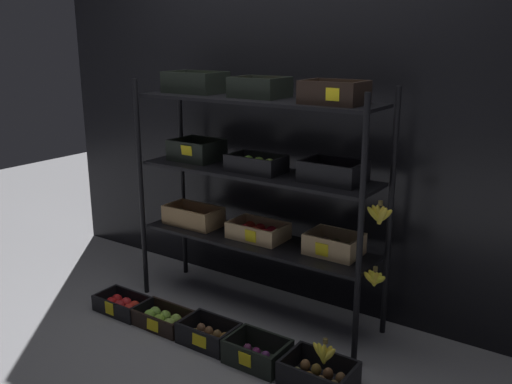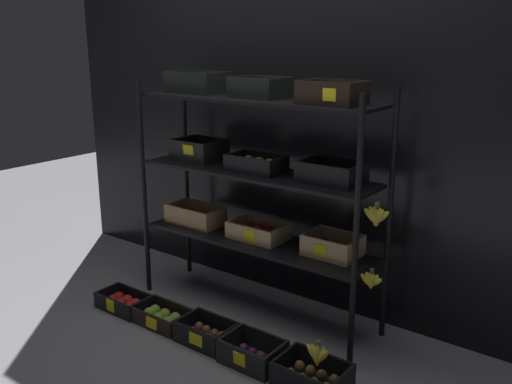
# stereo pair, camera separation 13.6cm
# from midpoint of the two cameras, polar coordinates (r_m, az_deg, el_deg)

# --- Properties ---
(ground_plane) EXTENTS (10.00, 10.00, 0.00)m
(ground_plane) POSITION_cam_midpoint_polar(r_m,az_deg,el_deg) (3.64, 1.10, -12.05)
(ground_plane) COLOR gray
(storefront_wall) EXTENTS (3.94, 0.12, 2.47)m
(storefront_wall) POSITION_cam_midpoint_polar(r_m,az_deg,el_deg) (3.59, 4.99, 8.28)
(storefront_wall) COLOR black
(storefront_wall) RESTS_ON ground_plane
(display_rack) EXTENTS (1.67, 0.43, 1.48)m
(display_rack) POSITION_cam_midpoint_polar(r_m,az_deg,el_deg) (3.33, 1.21, 2.35)
(display_rack) COLOR black
(display_rack) RESTS_ON ground_plane
(crate_ground_apple_red) EXTENTS (0.35, 0.21, 0.10)m
(crate_ground_apple_red) POSITION_cam_midpoint_polar(r_m,az_deg,el_deg) (3.72, -12.34, -11.02)
(crate_ground_apple_red) COLOR black
(crate_ground_apple_red) RESTS_ON ground_plane
(crate_ground_apple_green) EXTENTS (0.36, 0.22, 0.10)m
(crate_ground_apple_green) POSITION_cam_midpoint_polar(r_m,az_deg,el_deg) (3.51, -8.51, -12.55)
(crate_ground_apple_green) COLOR black
(crate_ground_apple_green) RESTS_ON ground_plane
(crate_ground_kiwi) EXTENTS (0.32, 0.23, 0.13)m
(crate_ground_kiwi) POSITION_cam_midpoint_polar(r_m,az_deg,el_deg) (3.29, -3.86, -14.38)
(crate_ground_kiwi) COLOR black
(crate_ground_kiwi) RESTS_ON ground_plane
(crate_ground_plum) EXTENTS (0.32, 0.24, 0.14)m
(crate_ground_plum) POSITION_cam_midpoint_polar(r_m,az_deg,el_deg) (3.10, 0.96, -16.33)
(crate_ground_plum) COLOR black
(crate_ground_plum) RESTS_ON ground_plane
(crate_ground_rightmost_kiwi) EXTENTS (0.36, 0.25, 0.13)m
(crate_ground_rightmost_kiwi) POSITION_cam_midpoint_polar(r_m,az_deg,el_deg) (2.95, 7.17, -18.33)
(crate_ground_rightmost_kiwi) COLOR black
(crate_ground_rightmost_kiwi) RESTS_ON ground_plane
(banana_bunch_loose) EXTENTS (0.15, 0.04, 0.14)m
(banana_bunch_loose) POSITION_cam_midpoint_polar(r_m,az_deg,el_deg) (2.86, 7.75, -16.24)
(banana_bunch_loose) COLOR brown
(banana_bunch_loose) RESTS_ON crate_ground_rightmost_kiwi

